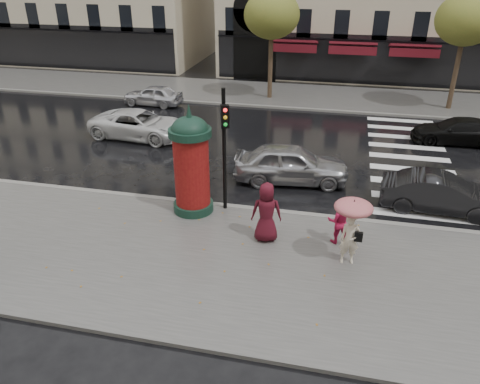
% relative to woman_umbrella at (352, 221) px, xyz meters
% --- Properties ---
extents(ground, '(160.00, 160.00, 0.00)m').
position_rel_woman_umbrella_xyz_m(ground, '(-3.35, -0.33, -1.53)').
color(ground, black).
rests_on(ground, ground).
extents(near_sidewalk, '(90.00, 7.00, 0.12)m').
position_rel_woman_umbrella_xyz_m(near_sidewalk, '(-3.35, -0.83, -1.47)').
color(near_sidewalk, '#474744').
rests_on(near_sidewalk, ground).
extents(far_sidewalk, '(90.00, 6.00, 0.12)m').
position_rel_woman_umbrella_xyz_m(far_sidewalk, '(-3.35, 18.67, -1.47)').
color(far_sidewalk, '#474744').
rests_on(far_sidewalk, ground).
extents(near_kerb, '(90.00, 0.25, 0.14)m').
position_rel_woman_umbrella_xyz_m(near_kerb, '(-3.35, 2.67, -1.46)').
color(near_kerb, slate).
rests_on(near_kerb, ground).
extents(far_kerb, '(90.00, 0.25, 0.14)m').
position_rel_woman_umbrella_xyz_m(far_kerb, '(-3.35, 15.67, -1.46)').
color(far_kerb, slate).
rests_on(far_kerb, ground).
extents(zebra_crossing, '(3.60, 11.75, 0.01)m').
position_rel_woman_umbrella_xyz_m(zebra_crossing, '(2.65, 9.27, -1.52)').
color(zebra_crossing, silver).
rests_on(zebra_crossing, ground).
extents(tree_far_left, '(3.40, 3.40, 6.64)m').
position_rel_woman_umbrella_xyz_m(tree_far_left, '(-5.35, 17.67, 3.64)').
color(tree_far_left, '#38281C').
rests_on(tree_far_left, ground).
extents(tree_far_right, '(3.40, 3.40, 6.64)m').
position_rel_woman_umbrella_xyz_m(tree_far_right, '(5.65, 17.67, 3.64)').
color(tree_far_right, '#38281C').
rests_on(tree_far_right, ground).
extents(woman_umbrella, '(1.11, 1.11, 2.13)m').
position_rel_woman_umbrella_xyz_m(woman_umbrella, '(0.00, 0.00, 0.00)').
color(woman_umbrella, beige).
rests_on(woman_umbrella, near_sidewalk).
extents(woman_red, '(0.82, 0.67, 1.54)m').
position_rel_woman_umbrella_xyz_m(woman_red, '(-0.35, 1.06, -0.64)').
color(woman_red, '#B31640').
rests_on(woman_red, near_sidewalk).
extents(man_burgundy, '(1.08, 0.80, 2.00)m').
position_rel_woman_umbrella_xyz_m(man_burgundy, '(-2.62, 0.70, -0.41)').
color(man_burgundy, '#490E19').
rests_on(man_burgundy, near_sidewalk).
extents(morris_column, '(1.47, 1.47, 3.96)m').
position_rel_woman_umbrella_xyz_m(morris_column, '(-5.51, 2.07, 0.49)').
color(morris_column, '#122E22').
rests_on(morris_column, near_sidewalk).
extents(traffic_light, '(0.33, 0.44, 4.43)m').
position_rel_woman_umbrella_xyz_m(traffic_light, '(-4.40, 2.39, 1.28)').
color(traffic_light, black).
rests_on(traffic_light, near_sidewalk).
extents(car_silver, '(4.84, 2.41, 1.59)m').
position_rel_woman_umbrella_xyz_m(car_silver, '(-2.43, 5.51, -0.73)').
color(car_silver, '#A3A3A7').
rests_on(car_silver, ground).
extents(car_darkgrey, '(4.28, 1.76, 1.38)m').
position_rel_woman_umbrella_xyz_m(car_darkgrey, '(3.17, 4.22, -0.84)').
color(car_darkgrey, black).
rests_on(car_darkgrey, ground).
extents(car_white, '(5.17, 2.69, 1.39)m').
position_rel_woman_umbrella_xyz_m(car_white, '(-10.64, 9.02, -0.83)').
color(car_white, silver).
rests_on(car_white, ground).
extents(car_black, '(4.35, 1.86, 1.25)m').
position_rel_woman_umbrella_xyz_m(car_black, '(5.05, 11.79, -0.90)').
color(car_black, black).
rests_on(car_black, ground).
extents(car_far_silver, '(3.77, 1.70, 1.26)m').
position_rel_woman_umbrella_xyz_m(car_far_silver, '(-12.20, 14.67, -0.90)').
color(car_far_silver, silver).
rests_on(car_far_silver, ground).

